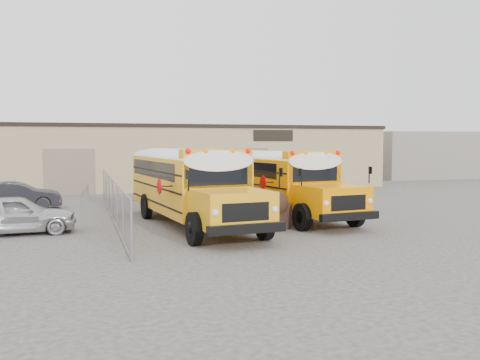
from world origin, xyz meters
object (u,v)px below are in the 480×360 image
object	(u,v)px
school_bus_left	(151,172)
car_dark	(17,196)
car_silver	(15,214)
school_bus_right	(223,171)
tarp_bundle	(274,209)

from	to	relation	value
school_bus_left	car_dark	size ratio (longest dim) A/B	2.60
car_silver	school_bus_right	bearing A→B (deg)	-53.83
school_bus_left	car_silver	world-z (taller)	school_bus_left
school_bus_right	car_silver	bearing A→B (deg)	-140.52
car_silver	car_dark	distance (m)	7.86
car_silver	tarp_bundle	bearing A→B (deg)	-102.82
school_bus_right	car_dark	bearing A→B (deg)	-176.97
school_bus_left	tarp_bundle	xyz separation A→B (m)	(3.65, -8.76, -1.06)
school_bus_left	tarp_bundle	size ratio (longest dim) A/B	7.25
school_bus_left	school_bus_right	size ratio (longest dim) A/B	1.04
tarp_bundle	car_silver	xyz separation A→B (m)	(-9.58, 1.61, -0.05)
school_bus_left	car_silver	distance (m)	9.36
school_bus_left	tarp_bundle	world-z (taller)	school_bus_left
school_bus_left	car_silver	bearing A→B (deg)	-129.66
car_silver	car_dark	bearing A→B (deg)	2.09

